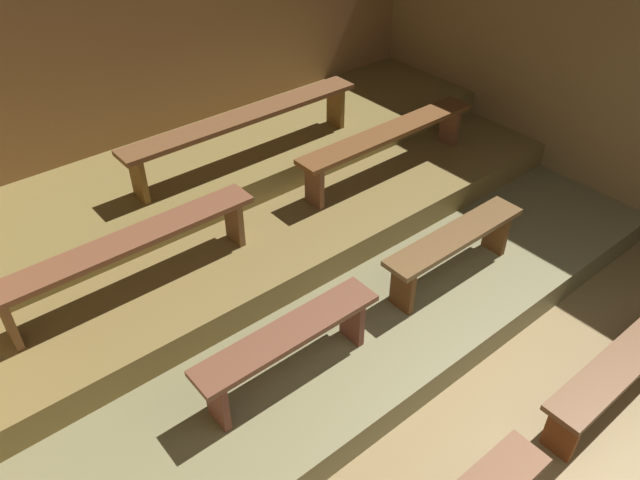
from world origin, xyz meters
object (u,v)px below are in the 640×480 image
bench_floor_right (622,367)px  bench_lower_right (454,244)px  bench_middle_right (388,138)px  bench_lower_left (289,342)px  bench_middle_left (128,248)px  bench_upper_center (245,122)px

bench_floor_right → bench_lower_right: (-0.09, 1.45, 0.24)m
bench_lower_right → bench_middle_right: size_ratio=0.68×
bench_middle_right → bench_floor_right: bearing=-98.3°
bench_lower_left → bench_middle_right: 2.48m
bench_lower_right → bench_middle_left: (-2.13, 1.25, 0.26)m
bench_floor_right → bench_lower_left: (-1.74, 1.45, 0.24)m
bench_lower_right → bench_middle_left: bearing=149.6°
bench_middle_right → bench_lower_left: bearing=-149.6°
bench_lower_left → bench_middle_right: bearing=30.4°
bench_lower_right → bench_middle_right: (0.48, 1.25, 0.26)m
bench_lower_left → bench_upper_center: size_ratio=0.58×
bench_middle_left → bench_upper_center: size_ratio=0.86×
bench_lower_right → bench_middle_right: 1.37m
bench_lower_left → bench_upper_center: bearing=62.3°
bench_middle_right → bench_lower_right: bearing=-110.9°
bench_lower_right → bench_upper_center: bench_upper_center is taller
bench_floor_right → bench_upper_center: bench_upper_center is taller
bench_middle_left → bench_middle_right: size_ratio=1.00×
bench_middle_right → bench_upper_center: (-1.11, 0.69, 0.25)m
bench_floor_right → bench_middle_right: bench_middle_right is taller
bench_middle_left → bench_middle_right: (2.61, 0.00, 0.00)m
bench_floor_right → bench_lower_right: bearing=93.4°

